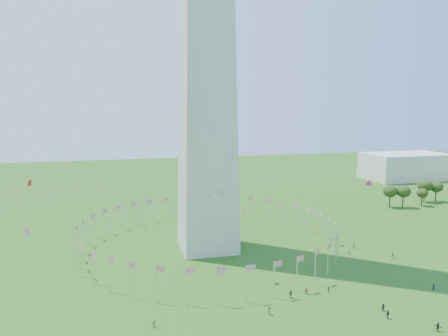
{
  "coord_description": "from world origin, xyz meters",
  "views": [
    {
      "loc": [
        -29.73,
        -80.7,
        44.89
      ],
      "look_at": [
        1.38,
        35.0,
        27.97
      ],
      "focal_mm": 35.0,
      "sensor_mm": 36.0,
      "label": 1
    }
  ],
  "objects": [
    {
      "name": "ground",
      "position": [
        0.0,
        0.0,
        0.0
      ],
      "size": [
        600.0,
        600.0,
        0.0
      ],
      "primitive_type": "plane",
      "color": "#204E12",
      "rests_on": "ground"
    },
    {
      "name": "flag_ring",
      "position": [
        -0.0,
        50.0,
        4.5
      ],
      "size": [
        80.24,
        80.24,
        9.0
      ],
      "color": "silver",
      "rests_on": "ground"
    },
    {
      "name": "gov_building_east_a",
      "position": [
        150.0,
        150.0,
        8.0
      ],
      "size": [
        50.0,
        30.0,
        16.0
      ],
      "primitive_type": "cube",
      "color": "beige",
      "rests_on": "ground"
    },
    {
      "name": "crowd",
      "position": [
        11.63,
        -0.24,
        0.87
      ],
      "size": [
        98.73,
        62.06,
        1.96
      ],
      "color": "#272727",
      "rests_on": "ground"
    },
    {
      "name": "kites_aloft",
      "position": [
        9.45,
        22.01,
        21.72
      ],
      "size": [
        108.88,
        64.09,
        35.12
      ],
      "color": "#CC2699",
      "rests_on": "ground"
    },
    {
      "name": "tree_line_east",
      "position": [
        114.64,
        85.49,
        4.91
      ],
      "size": [
        53.55,
        15.89,
        10.67
      ],
      "color": "#334918",
      "rests_on": "ground"
    }
  ]
}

